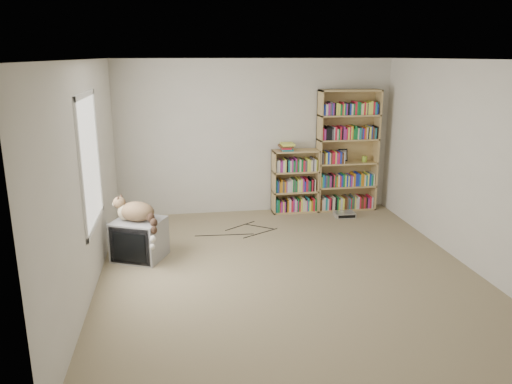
{
  "coord_description": "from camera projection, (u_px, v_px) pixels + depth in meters",
  "views": [
    {
      "loc": [
        -1.26,
        -5.49,
        2.54
      ],
      "look_at": [
        -0.23,
        1.0,
        0.74
      ],
      "focal_mm": 35.0,
      "sensor_mm": 36.0,
      "label": 1
    }
  ],
  "objects": [
    {
      "name": "cat",
      "position": [
        139.0,
        215.0,
        6.25
      ],
      "size": [
        0.63,
        0.65,
        0.55
      ],
      "rotation": [
        0.0,
        0.0,
        -0.32
      ],
      "color": "#352416",
      "rests_on": "crt_tv"
    },
    {
      "name": "wall_outlet",
      "position": [
        107.0,
        227.0,
        6.66
      ],
      "size": [
        0.01,
        0.08,
        0.13
      ],
      "primitive_type": "cube",
      "color": "silver",
      "rests_on": "wall_left"
    },
    {
      "name": "wall_right",
      "position": [
        469.0,
        165.0,
        6.1
      ],
      "size": [
        0.02,
        5.0,
        2.5
      ],
      "primitive_type": "cube",
      "color": "silver",
      "rests_on": "floor"
    },
    {
      "name": "ceiling",
      "position": [
        291.0,
        59.0,
        5.43
      ],
      "size": [
        4.5,
        5.0,
        0.02
      ],
      "primitive_type": "cube",
      "color": "white",
      "rests_on": "wall_back"
    },
    {
      "name": "window",
      "position": [
        90.0,
        161.0,
        5.57
      ],
      "size": [
        0.02,
        1.22,
        1.52
      ],
      "primitive_type": "cube",
      "color": "white",
      "rests_on": "wall_left"
    },
    {
      "name": "dvd_player",
      "position": [
        344.0,
        214.0,
        8.13
      ],
      "size": [
        0.33,
        0.24,
        0.08
      ],
      "primitive_type": "cube",
      "rotation": [
        0.0,
        0.0,
        -0.02
      ],
      "color": "silver",
      "rests_on": "floor"
    },
    {
      "name": "floor_cables",
      "position": [
        247.0,
        229.0,
        7.55
      ],
      "size": [
        1.2,
        0.7,
        0.01
      ],
      "primitive_type": null,
      "color": "black",
      "rests_on": "floor"
    },
    {
      "name": "wall_back",
      "position": [
        256.0,
        137.0,
        8.14
      ],
      "size": [
        4.5,
        0.02,
        2.5
      ],
      "primitive_type": "cube",
      "color": "silver",
      "rests_on": "floor"
    },
    {
      "name": "wall_front",
      "position": [
        370.0,
        253.0,
        3.38
      ],
      "size": [
        4.5,
        0.02,
        2.5
      ],
      "primitive_type": "cube",
      "color": "silver",
      "rests_on": "floor"
    },
    {
      "name": "green_mug",
      "position": [
        364.0,
        159.0,
        8.36
      ],
      "size": [
        0.09,
        0.09,
        0.1
      ],
      "primitive_type": "cylinder",
      "color": "#8EB132",
      "rests_on": "bookcase_tall"
    },
    {
      "name": "bookcase_short",
      "position": [
        295.0,
        183.0,
        8.3
      ],
      "size": [
        0.76,
        0.3,
        1.05
      ],
      "color": "tan",
      "rests_on": "floor"
    },
    {
      "name": "book_stack",
      "position": [
        287.0,
        147.0,
        8.1
      ],
      "size": [
        0.21,
        0.27,
        0.12
      ],
      "primitive_type": "cube",
      "color": "red",
      "rests_on": "bookcase_short"
    },
    {
      "name": "framed_print",
      "position": [
        343.0,
        155.0,
        8.39
      ],
      "size": [
        0.16,
        0.05,
        0.21
      ],
      "primitive_type": "cube",
      "rotation": [
        -0.17,
        0.0,
        0.0
      ],
      "color": "black",
      "rests_on": "bookcase_tall"
    },
    {
      "name": "floor",
      "position": [
        287.0,
        271.0,
        6.09
      ],
      "size": [
        4.5,
        5.0,
        0.01
      ],
      "primitive_type": "cube",
      "color": "tan",
      "rests_on": "ground"
    },
    {
      "name": "bookcase_tall",
      "position": [
        347.0,
        154.0,
        8.32
      ],
      "size": [
        1.01,
        0.3,
        2.01
      ],
      "color": "tan",
      "rests_on": "floor"
    },
    {
      "name": "crt_tv",
      "position": [
        140.0,
        239.0,
        6.42
      ],
      "size": [
        0.76,
        0.73,
        0.52
      ],
      "rotation": [
        0.0,
        0.0,
        -0.41
      ],
      "color": "#979699",
      "rests_on": "floor"
    },
    {
      "name": "wall_left",
      "position": [
        87.0,
        178.0,
        5.42
      ],
      "size": [
        0.02,
        5.0,
        2.5
      ],
      "primitive_type": "cube",
      "color": "silver",
      "rests_on": "floor"
    }
  ]
}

